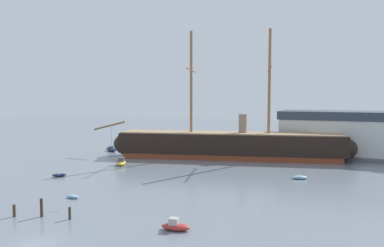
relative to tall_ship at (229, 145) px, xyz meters
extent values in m
plane|color=slate|center=(-2.55, -54.26, -3.20)|extent=(400.00, 400.00, 0.00)
cube|color=brown|center=(0.00, 0.00, -2.56)|extent=(49.87, 19.27, 1.29)
cube|color=black|center=(0.00, 0.00, 0.39)|extent=(51.95, 20.08, 4.61)
ellipsoid|color=black|center=(-23.03, -5.78, -0.25)|extent=(10.71, 9.02, 5.90)
ellipsoid|color=black|center=(23.03, 5.78, -0.25)|extent=(10.71, 9.02, 5.90)
cube|color=#9E7F5B|center=(0.00, 0.00, 2.83)|extent=(50.79, 19.23, 0.28)
cylinder|color=#936642|center=(-8.76, -2.20, 14.68)|extent=(0.65, 0.65, 23.96)
cylinder|color=#936642|center=(-8.76, -2.20, 17.55)|extent=(3.27, 12.08, 0.26)
cylinder|color=#936642|center=(8.76, 2.20, 14.68)|extent=(0.65, 0.65, 23.96)
cylinder|color=#936642|center=(8.76, 2.20, 17.55)|extent=(3.27, 12.08, 0.26)
cylinder|color=#936642|center=(-28.65, -7.19, 4.19)|extent=(8.03, 2.43, 2.45)
cylinder|color=gray|center=(3.00, 0.75, 5.00)|extent=(1.84, 1.84, 4.61)
ellipsoid|color=#7FB2D6|center=(-10.49, -40.22, -2.97)|extent=(1.99, 0.91, 0.47)
cube|color=#B2ADA3|center=(-10.49, -40.22, -2.80)|extent=(0.20, 0.73, 0.07)
ellipsoid|color=#B22D28|center=(8.17, -45.19, -2.84)|extent=(3.34, 1.88, 0.74)
cube|color=#B2ADA3|center=(7.95, -45.23, -2.25)|extent=(1.11, 1.02, 0.74)
ellipsoid|color=#1E284C|center=(-22.52, -30.48, -2.92)|extent=(2.59, 2.24, 0.57)
cube|color=beige|center=(-22.52, -30.48, -2.70)|extent=(0.69, 0.86, 0.09)
ellipsoid|color=gold|center=(-18.43, -16.92, -2.73)|extent=(3.28, 4.37, 0.94)
cube|color=#4C4C51|center=(-18.30, -17.18, -1.98)|extent=(1.52, 1.59, 0.94)
ellipsoid|color=#7FB2D6|center=(17.68, -15.29, -2.89)|extent=(2.90, 1.97, 0.63)
cube|color=#B2ADA3|center=(17.68, -15.29, -2.65)|extent=(0.55, 1.01, 0.10)
ellipsoid|color=#1E284C|center=(-32.40, -1.63, -2.72)|extent=(5.24, 3.69, 0.97)
cube|color=#4C4C51|center=(-32.62, -1.52, -2.17)|extent=(1.52, 1.33, 0.51)
cylinder|color=silver|center=(-32.17, -1.75, 0.51)|extent=(0.13, 0.13, 5.87)
ellipsoid|color=silver|center=(0.85, 10.09, -2.98)|extent=(1.31, 2.02, 0.44)
cube|color=#B2ADA3|center=(0.85, 10.09, -2.82)|extent=(0.71, 0.36, 0.07)
cylinder|color=#382B1E|center=(-4.69, -47.12, -2.47)|extent=(0.30, 0.30, 1.46)
cylinder|color=#382B1E|center=(-8.41, -47.76, -2.09)|extent=(0.34, 0.34, 2.23)
cylinder|color=#423323|center=(-11.41, -49.08, -2.46)|extent=(0.35, 0.35, 1.48)
cube|color=#565659|center=(31.90, 15.45, -2.80)|extent=(48.17, 17.19, 0.80)
cube|color=silver|center=(31.90, 15.45, 1.68)|extent=(43.79, 14.32, 8.17)
cube|color=#333D4C|center=(31.90, 15.45, 6.78)|extent=(44.67, 14.61, 2.03)
ellipsoid|color=silver|center=(-3.79, -35.44, 6.68)|extent=(0.32, 0.28, 0.11)
sphere|color=silver|center=(-3.63, -35.57, 6.69)|extent=(0.09, 0.09, 0.09)
cube|color=#ADA89E|center=(-3.59, -35.18, 6.70)|extent=(0.43, 0.51, 0.12)
cube|color=#ADA89E|center=(-3.99, -35.71, 6.70)|extent=(0.43, 0.51, 0.12)
camera|label=1|loc=(24.27, -77.99, 10.94)|focal=32.62mm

